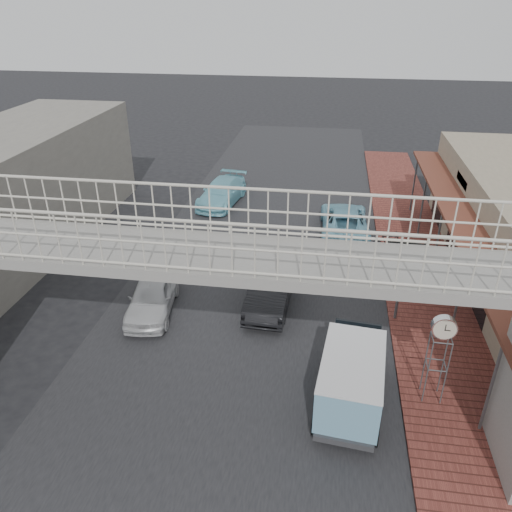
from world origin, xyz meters
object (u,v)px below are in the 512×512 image
(angkot_far, at_px, (222,192))
(street_clock, at_px, (443,331))
(angkot_van, at_px, (352,373))
(white_hatchback, at_px, (152,296))
(angkot_curb, at_px, (344,220))
(dark_sedan, at_px, (271,287))
(arrow_sign, at_px, (428,260))
(motorcycle_far, at_px, (388,243))
(motorcycle_near, at_px, (396,280))

(angkot_far, relative_size, street_clock, 1.63)
(angkot_far, distance_m, angkot_van, 15.75)
(white_hatchback, xyz_separation_m, angkot_curb, (6.76, 7.71, 0.02))
(white_hatchback, height_order, dark_sedan, dark_sedan)
(angkot_curb, xyz_separation_m, arrow_sign, (2.45, -7.28, 1.94))
(white_hatchback, distance_m, street_clock, 9.77)
(angkot_far, bearing_deg, arrow_sign, -40.73)
(dark_sedan, xyz_separation_m, angkot_far, (-3.87, 9.47, -0.04))
(white_hatchback, relative_size, angkot_curb, 0.79)
(angkot_far, height_order, angkot_van, angkot_van)
(angkot_curb, xyz_separation_m, street_clock, (2.35, -10.80, 1.67))
(arrow_sign, bearing_deg, motorcycle_far, 114.88)
(white_hatchback, height_order, motorcycle_far, white_hatchback)
(angkot_van, bearing_deg, street_clock, 20.54)
(motorcycle_near, bearing_deg, street_clock, 176.63)
(dark_sedan, xyz_separation_m, angkot_curb, (2.66, 6.58, -0.02))
(white_hatchback, distance_m, angkot_far, 10.60)
(angkot_far, xyz_separation_m, motorcycle_near, (8.43, -8.05, -0.09))
(angkot_curb, relative_size, angkot_far, 1.07)
(angkot_curb, height_order, angkot_van, angkot_van)
(angkot_far, bearing_deg, motorcycle_far, -22.99)
(angkot_van, bearing_deg, motorcycle_near, 79.75)
(white_hatchback, relative_size, angkot_van, 0.98)
(dark_sedan, relative_size, motorcycle_far, 2.37)
(motorcycle_near, distance_m, motorcycle_far, 3.05)
(angkot_curb, relative_size, angkot_van, 1.24)
(white_hatchback, relative_size, motorcycle_near, 2.18)
(motorcycle_near, relative_size, motorcycle_far, 0.99)
(motorcycle_near, bearing_deg, motorcycle_far, -6.67)
(motorcycle_far, bearing_deg, dark_sedan, 124.91)
(angkot_far, bearing_deg, angkot_van, -57.24)
(motorcycle_near, height_order, motorcycle_far, motorcycle_far)
(angkot_far, bearing_deg, motorcycle_near, -35.82)
(white_hatchback, xyz_separation_m, arrow_sign, (9.21, 0.42, 1.96))
(motorcycle_far, relative_size, street_clock, 0.64)
(white_hatchback, xyz_separation_m, motorcycle_near, (8.67, 2.55, -0.08))
(dark_sedan, relative_size, arrow_sign, 1.32)
(angkot_curb, relative_size, street_clock, 1.74)
(angkot_curb, distance_m, arrow_sign, 7.93)
(dark_sedan, height_order, street_clock, street_clock)
(motorcycle_near, height_order, arrow_sign, arrow_sign)
(motorcycle_near, height_order, street_clock, street_clock)
(angkot_van, bearing_deg, angkot_far, 120.80)
(white_hatchback, xyz_separation_m, angkot_van, (6.87, -3.68, 0.49))
(angkot_van, height_order, street_clock, street_clock)
(angkot_van, distance_m, street_clock, 2.61)
(white_hatchback, relative_size, dark_sedan, 0.90)
(motorcycle_far, height_order, street_clock, street_clock)
(motorcycle_far, bearing_deg, angkot_curb, 31.31)
(motorcycle_near, bearing_deg, angkot_curb, 12.46)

